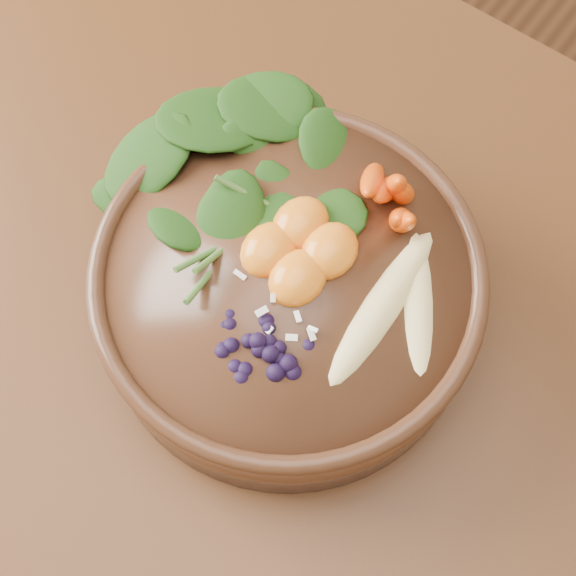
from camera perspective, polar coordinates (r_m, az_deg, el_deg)
name	(u,v)px	position (r m, az deg, el deg)	size (l,w,h in m)	color
ground	(219,487)	(1.39, -4.90, -13.91)	(4.00, 4.00, 0.00)	#381E0F
dining_table	(164,363)	(0.75, -8.82, -5.26)	(1.60, 0.90, 0.75)	#331C0C
stoneware_bowl	(288,293)	(0.62, 0.00, -0.37)	(0.30, 0.30, 0.08)	#442818
kale_heap	(259,170)	(0.60, -2.09, 8.37)	(0.19, 0.17, 0.04)	#1B3F10
carrot_cluster	(396,177)	(0.58, 7.66, 7.84)	(0.06, 0.06, 0.08)	#EF4709
banana_halves	(403,296)	(0.57, 8.17, -0.58)	(0.11, 0.17, 0.03)	#E0CC84
mandarin_cluster	(299,242)	(0.58, 0.82, 3.31)	(0.09, 0.09, 0.03)	orange
blueberry_pile	(261,337)	(0.55, -1.92, -3.48)	(0.14, 0.10, 0.04)	black
coconut_flakes	(281,294)	(0.58, -0.51, -0.45)	(0.09, 0.07, 0.01)	white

